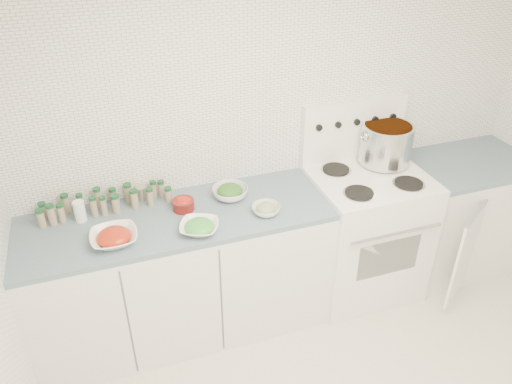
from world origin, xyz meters
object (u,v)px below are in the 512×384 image
object	(u,v)px
bowl_snowpea	(199,227)
stove	(363,230)
stock_pot	(386,142)
bowl_tomato	(114,237)

from	to	relation	value
bowl_snowpea	stove	bearing A→B (deg)	8.75
stock_pot	bowl_snowpea	size ratio (longest dim) A/B	1.30
stove	stock_pot	size ratio (longest dim) A/B	3.66
stock_pot	bowl_snowpea	bearing A→B (deg)	-166.78
stove	stock_pot	distance (m)	0.64
stock_pot	stove	bearing A→B (deg)	-142.00
stove	bowl_snowpea	bearing A→B (deg)	-171.25
stove	bowl_snowpea	world-z (taller)	stove
stock_pot	bowl_tomato	bearing A→B (deg)	-171.63
stock_pot	bowl_tomato	xyz separation A→B (m)	(-1.85, -0.27, -0.15)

